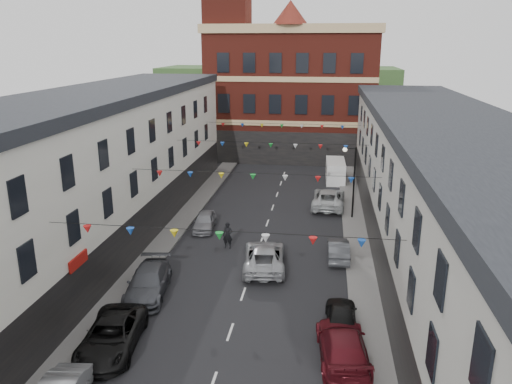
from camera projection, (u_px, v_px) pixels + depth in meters
The scene contains 19 objects.
ground at pixel (243, 294), 28.80m from camera, with size 160.00×160.00×0.00m, color black.
pavement_left at pixel (141, 271), 31.59m from camera, with size 1.80×64.00×0.15m, color #605E5B.
pavement_right at pixel (362, 285), 29.76m from camera, with size 1.80×64.00×0.15m, color #605E5B.
terrace_left at pixel (51, 192), 29.78m from camera, with size 8.40×56.00×10.70m.
terrace_right at pixel (461, 219), 26.80m from camera, with size 8.40×56.00×9.70m.
civic_building at pixel (292, 91), 62.49m from camera, with size 20.60×13.30×18.50m.
clock_tower at pixel (228, 34), 58.74m from camera, with size 5.60×5.60×30.00m.
distant_hill at pixel (278, 97), 86.74m from camera, with size 40.00×14.00×10.00m, color #2E4F25.
street_lamp at pixel (351, 173), 40.10m from camera, with size 1.10×0.36×6.00m.
car_left_c at pixel (112, 335), 23.42m from camera, with size 2.44×5.28×1.47m, color black.
car_left_d at pixel (148, 282), 28.57m from camera, with size 2.14×5.27×1.53m, color #43454B.
car_left_e at pixel (205, 221), 38.68m from camera, with size 1.57×3.89×1.33m, color gray.
car_right_c at pixel (343, 346), 22.55m from camera, with size 2.16×5.31×1.54m, color maroon.
car_right_d at pixel (341, 316), 25.21m from camera, with size 1.59×3.94×1.34m, color black.
car_right_e at pixel (338, 249), 33.42m from camera, with size 1.38×3.95×1.30m, color #4A4D52.
car_right_f at pixel (329, 198), 43.90m from camera, with size 2.71×5.89×1.64m, color silver.
moving_car at pixel (264, 256), 31.99m from camera, with size 2.58×5.59×1.55m, color #A5A7AC.
white_van at pixel (335, 171), 52.21m from camera, with size 1.89×4.91×2.17m, color white.
pedestrian at pixel (228, 235), 35.02m from camera, with size 0.70×0.46×1.91m, color black.
Camera 1 is at (4.32, -25.56, 13.89)m, focal length 35.00 mm.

